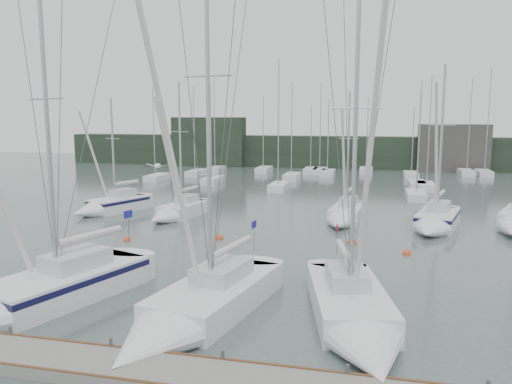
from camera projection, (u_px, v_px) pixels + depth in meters
The scene contains 18 objects.
ground at pixel (205, 317), 20.60m from camera, with size 160.00×160.00×0.00m, color #475653.
dock at pixel (153, 372), 15.76m from camera, with size 24.00×2.00×0.40m, color slate.
far_treeline at pixel (332, 152), 79.87m from camera, with size 90.00×4.00×5.00m, color black.
far_building_left at pixel (209, 142), 82.26m from camera, with size 12.00×3.00×8.00m, color black.
far_building_right at pixel (453, 148), 73.72m from camera, with size 10.00×3.00×7.00m, color #3E3B39.
mast_forest at pixel (348, 177), 64.21m from camera, with size 51.65×27.28×14.71m.
sailboat_near_left at pixel (27, 298), 20.99m from camera, with size 6.26×10.90×15.10m.
sailboat_near_center at pixel (188, 315), 19.44m from camera, with size 5.10×10.92×16.63m.
sailboat_near_right at pixel (357, 321), 18.83m from camera, with size 4.85×10.20×14.43m.
sailboat_mid_a at pixel (107, 206), 42.50m from camera, with size 4.94×7.55×10.53m.
sailboat_mid_b at pixel (175, 213), 40.11m from camera, with size 3.58×7.16×11.61m.
sailboat_mid_c at pixel (344, 216), 38.48m from camera, with size 3.03×7.43×10.78m.
sailboat_mid_d at pixel (435, 223), 35.93m from camera, with size 4.43×7.89×12.67m.
buoy_a at pixel (219, 239), 33.75m from camera, with size 0.56×0.56×0.56m, color #CE4012.
buoy_b at pixel (352, 243), 32.51m from camera, with size 0.59×0.59×0.59m, color #CE4012.
buoy_c at pixel (127, 240), 33.26m from camera, with size 0.50×0.50×0.50m, color #CE4012.
seagull at pixel (157, 166), 19.30m from camera, with size 0.94×0.42×0.19m.
buoy_d at pixel (407, 254), 29.94m from camera, with size 0.52×0.52×0.52m, color #CE4012.
Camera 1 is at (6.54, -18.57, 8.22)m, focal length 35.00 mm.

